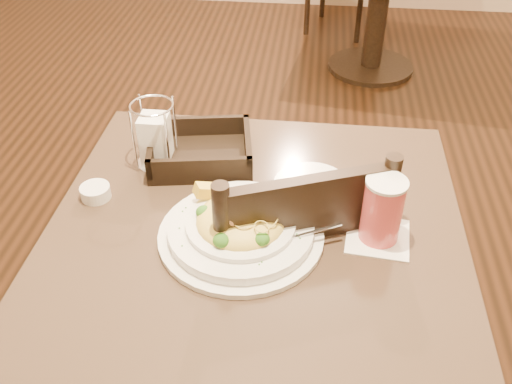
# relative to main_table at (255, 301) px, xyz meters

# --- Properties ---
(main_table) EXTENTS (0.90, 0.90, 0.76)m
(main_table) POSITION_rel_main_table_xyz_m (0.00, 0.00, 0.00)
(main_table) COLOR black
(main_table) RESTS_ON ground
(dining_chair_near) EXTENTS (0.55, 0.55, 0.93)m
(dining_chair_near) POSITION_rel_main_table_xyz_m (0.06, 0.10, -0.02)
(dining_chair_near) COLOR black
(dining_chair_near) RESTS_ON ground
(pasta_bowl) EXTENTS (0.38, 0.35, 0.11)m
(pasta_bowl) POSITION_rel_main_table_xyz_m (-0.03, -0.04, 0.27)
(pasta_bowl) COLOR white
(pasta_bowl) RESTS_ON main_table
(drink_glass) EXTENTS (0.14, 0.14, 0.15)m
(drink_glass) POSITION_rel_main_table_xyz_m (0.26, -0.00, 0.31)
(drink_glass) COLOR white
(drink_glass) RESTS_ON main_table
(bread_basket) EXTENTS (0.28, 0.24, 0.07)m
(bread_basket) POSITION_rel_main_table_xyz_m (-0.16, 0.24, 0.26)
(bread_basket) COLOR black
(bread_basket) RESTS_ON main_table
(napkin_caddy) EXTENTS (0.10, 0.10, 0.17)m
(napkin_caddy) POSITION_rel_main_table_xyz_m (-0.27, 0.21, 0.31)
(napkin_caddy) COLOR silver
(napkin_caddy) RESTS_ON main_table
(side_plate) EXTENTS (0.24, 0.24, 0.01)m
(side_plate) POSITION_rel_main_table_xyz_m (0.12, 0.15, 0.25)
(side_plate) COLOR white
(side_plate) RESTS_ON main_table
(butter_ramekin) EXTENTS (0.09, 0.09, 0.03)m
(butter_ramekin) POSITION_rel_main_table_xyz_m (-0.38, 0.06, 0.26)
(butter_ramekin) COLOR white
(butter_ramekin) RESTS_ON main_table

